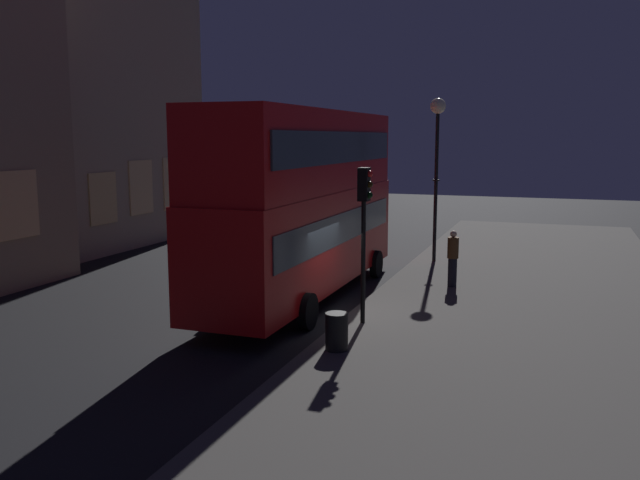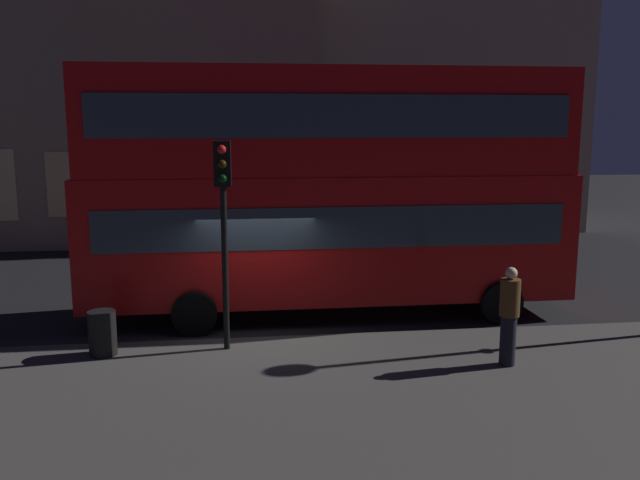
% 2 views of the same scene
% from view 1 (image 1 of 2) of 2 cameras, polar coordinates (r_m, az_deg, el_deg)
% --- Properties ---
extents(ground_plane, '(80.00, 80.00, 0.00)m').
position_cam_1_polar(ground_plane, '(18.47, 0.40, -6.61)').
color(ground_plane, black).
extents(sidewalk_slab, '(44.00, 9.01, 0.12)m').
position_cam_1_polar(sidewalk_slab, '(17.49, 16.66, -7.68)').
color(sidewalk_slab, '#423F3D').
rests_on(sidewalk_slab, ground).
extents(building_plain_facade, '(16.60, 8.39, 15.62)m').
position_cam_1_polar(building_plain_facade, '(31.33, -24.75, 13.36)').
color(building_plain_facade, tan).
rests_on(building_plain_facade, ground).
extents(double_decker_bus, '(11.26, 2.82, 5.69)m').
position_cam_1_polar(double_decker_bus, '(19.94, -1.38, 3.73)').
color(double_decker_bus, '#B20F0F').
rests_on(double_decker_bus, ground).
extents(traffic_light_near_kerb, '(0.33, 0.37, 4.05)m').
position_cam_1_polar(traffic_light_near_kerb, '(16.91, 3.84, 2.39)').
color(traffic_light_near_kerb, black).
rests_on(traffic_light_near_kerb, sidewalk_slab).
extents(street_lamp, '(0.60, 0.60, 6.27)m').
position_cam_1_polar(street_lamp, '(25.92, 10.07, 8.87)').
color(street_lamp, black).
rests_on(street_lamp, sidewalk_slab).
extents(pedestrian, '(0.36, 0.36, 1.83)m').
position_cam_1_polar(pedestrian, '(21.83, 11.36, -1.51)').
color(pedestrian, black).
rests_on(pedestrian, sidewalk_slab).
extents(litter_bin, '(0.52, 0.52, 0.86)m').
position_cam_1_polar(litter_bin, '(15.19, 1.45, -7.89)').
color(litter_bin, black).
rests_on(litter_bin, sidewalk_slab).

